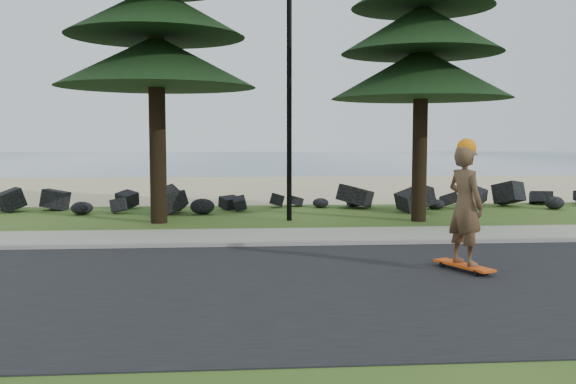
% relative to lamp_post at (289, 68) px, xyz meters
% --- Properties ---
extents(ground, '(160.00, 160.00, 0.00)m').
position_rel_lamp_post_xyz_m(ground, '(0.00, -3.20, -4.13)').
color(ground, '#34551A').
rests_on(ground, ground).
extents(road, '(160.00, 7.00, 0.02)m').
position_rel_lamp_post_xyz_m(road, '(0.00, -7.70, -4.12)').
color(road, black).
rests_on(road, ground).
extents(kerb, '(160.00, 0.20, 0.10)m').
position_rel_lamp_post_xyz_m(kerb, '(0.00, -4.10, -4.08)').
color(kerb, gray).
rests_on(kerb, ground).
extents(sidewalk, '(160.00, 2.00, 0.08)m').
position_rel_lamp_post_xyz_m(sidewalk, '(0.00, -3.00, -4.09)').
color(sidewalk, gray).
rests_on(sidewalk, ground).
extents(beach_sand, '(160.00, 15.00, 0.01)m').
position_rel_lamp_post_xyz_m(beach_sand, '(0.00, 11.30, -4.13)').
color(beach_sand, tan).
rests_on(beach_sand, ground).
extents(ocean, '(160.00, 58.00, 0.01)m').
position_rel_lamp_post_xyz_m(ocean, '(0.00, 47.80, -4.13)').
color(ocean, '#3B5E71').
rests_on(ocean, ground).
extents(seawall_boulders, '(60.00, 2.40, 1.10)m').
position_rel_lamp_post_xyz_m(seawall_boulders, '(0.00, 2.40, -4.13)').
color(seawall_boulders, black).
rests_on(seawall_boulders, ground).
extents(lamp_post, '(0.25, 0.14, 8.14)m').
position_rel_lamp_post_xyz_m(lamp_post, '(0.00, 0.00, 0.00)').
color(lamp_post, black).
rests_on(lamp_post, ground).
extents(skateboarder, '(0.76, 1.22, 2.25)m').
position_rel_lamp_post_xyz_m(skateboarder, '(2.42, -6.89, -3.01)').
color(skateboarder, '#DF480D').
rests_on(skateboarder, ground).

